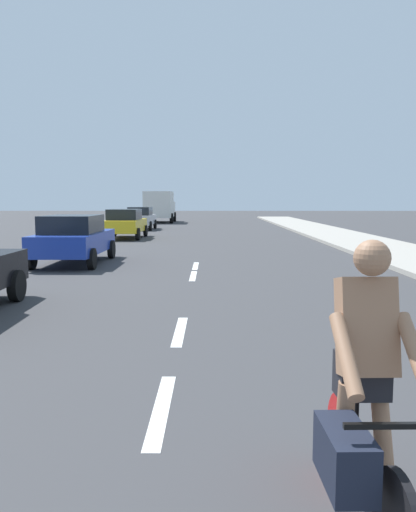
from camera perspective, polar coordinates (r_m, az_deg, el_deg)
ground_plane at (r=17.24m, az=-1.26°, el=-0.54°), size 160.00×160.00×0.00m
sidewalk_strip at (r=20.49m, az=20.71°, el=0.34°), size 3.60×80.00×0.14m
lane_stripe_2 at (r=5.27m, az=-5.25°, el=-16.63°), size 0.16×1.80×0.01m
lane_stripe_3 at (r=8.09m, az=-3.16°, el=-8.39°), size 0.16×1.80×0.01m
lane_stripe_4 at (r=13.79m, az=-1.67°, el=-2.25°), size 0.16×1.80×0.01m
lane_stripe_5 at (r=15.88m, az=-1.40°, el=-1.11°), size 0.16×1.80×0.01m
cyclist at (r=3.33m, az=16.89°, el=-15.55°), size 0.63×1.71×1.82m
parked_car_blue at (r=16.95m, az=-14.82°, el=1.98°), size 1.99×4.31×1.57m
parked_car_yellow at (r=27.61m, az=-9.28°, el=3.70°), size 1.98×4.23×1.57m
parked_car_silver at (r=35.68m, az=-7.56°, el=4.29°), size 1.87×3.96×1.57m
delivery_truck at (r=46.86m, az=-5.44°, el=5.60°), size 2.71×6.26×2.80m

